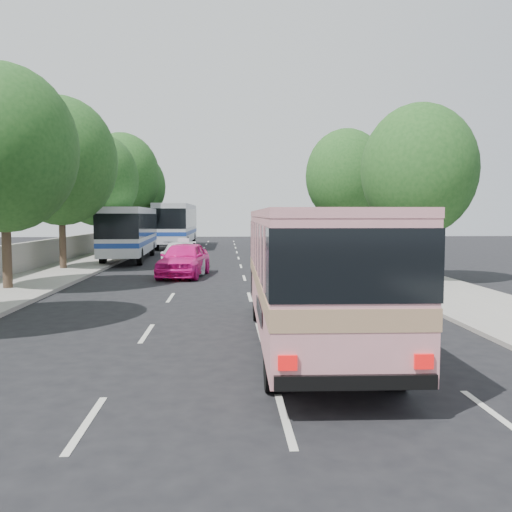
{
  "coord_description": "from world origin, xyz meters",
  "views": [
    {
      "loc": [
        0.14,
        -15.78,
        3.03
      ],
      "look_at": [
        1.17,
        2.93,
        1.6
      ],
      "focal_mm": 38.0,
      "sensor_mm": 36.0,
      "label": 1
    }
  ],
  "objects": [
    {
      "name": "white_pickup",
      "position": [
        -2.22,
        12.89,
        0.78
      ],
      "size": [
        2.81,
        5.6,
        1.56
      ],
      "primitive_type": "imported",
      "rotation": [
        0.0,
        0.0,
        0.12
      ],
      "color": "white",
      "rests_on": "ground"
    },
    {
      "name": "sidewalk_right",
      "position": [
        8.5,
        20.0,
        0.06
      ],
      "size": [
        4.0,
        90.0,
        0.12
      ],
      "primitive_type": "cube",
      "color": "#9E998E",
      "rests_on": "ground"
    },
    {
      "name": "sidewalk_left",
      "position": [
        -8.5,
        20.0,
        0.07
      ],
      "size": [
        4.0,
        90.0,
        0.15
      ],
      "primitive_type": "cube",
      "color": "#9E998E",
      "rests_on": "ground"
    },
    {
      "name": "taxi_roof_sign",
      "position": [
        -1.94,
        10.85,
        1.8
      ],
      "size": [
        0.57,
        0.25,
        0.18
      ],
      "primitive_type": "cube",
      "rotation": [
        0.0,
        0.0,
        -0.13
      ],
      "color": "silver",
      "rests_on": "pink_taxi"
    },
    {
      "name": "tree_left_b",
      "position": [
        -8.42,
        5.94,
        5.82
      ],
      "size": [
        5.7,
        5.7,
        8.88
      ],
      "color": "#38281E",
      "rests_on": "ground"
    },
    {
      "name": "pink_bus",
      "position": [
        2.07,
        -3.37,
        1.95
      ],
      "size": [
        2.68,
        9.87,
        3.14
      ],
      "rotation": [
        0.0,
        0.0,
        -0.02
      ],
      "color": "#D4888F",
      "rests_on": "ground"
    },
    {
      "name": "low_wall",
      "position": [
        -10.3,
        20.0,
        0.9
      ],
      "size": [
        0.3,
        90.0,
        1.5
      ],
      "primitive_type": "cube",
      "color": "#9E998E",
      "rests_on": "sidewalk_left"
    },
    {
      "name": "tour_coach_front",
      "position": [
        -6.3,
        21.01,
        2.1
      ],
      "size": [
        3.0,
        11.76,
        3.49
      ],
      "rotation": [
        0.0,
        0.0,
        0.04
      ],
      "color": "silver",
      "rests_on": "ground"
    },
    {
      "name": "pink_taxi",
      "position": [
        -1.94,
        10.85,
        0.85
      ],
      "size": [
        2.66,
        5.23,
        1.71
      ],
      "primitive_type": "imported",
      "rotation": [
        0.0,
        0.0,
        -0.13
      ],
      "color": "#F4158E",
      "rests_on": "ground"
    },
    {
      "name": "tree_left_c",
      "position": [
        -8.62,
        13.94,
        6.12
      ],
      "size": [
        6.0,
        6.0,
        9.35
      ],
      "color": "#38281E",
      "rests_on": "ground"
    },
    {
      "name": "tree_left_f",
      "position": [
        -8.62,
        37.94,
        6.0
      ],
      "size": [
        5.88,
        5.88,
        9.16
      ],
      "color": "#38281E",
      "rests_on": "ground"
    },
    {
      "name": "tree_right_near",
      "position": [
        8.78,
        7.94,
        5.2
      ],
      "size": [
        5.1,
        5.1,
        7.95
      ],
      "color": "#38281E",
      "rests_on": "ground"
    },
    {
      "name": "ground",
      "position": [
        0.0,
        0.0,
        0.0
      ],
      "size": [
        120.0,
        120.0,
        0.0
      ],
      "primitive_type": "plane",
      "color": "black",
      "rests_on": "ground"
    },
    {
      "name": "tree_left_d",
      "position": [
        -8.52,
        21.94,
        5.63
      ],
      "size": [
        5.52,
        5.52,
        8.6
      ],
      "color": "#38281E",
      "rests_on": "ground"
    },
    {
      "name": "tree_left_e",
      "position": [
        -8.42,
        29.94,
        6.43
      ],
      "size": [
        6.3,
        6.3,
        9.82
      ],
      "color": "#38281E",
      "rests_on": "ground"
    },
    {
      "name": "tree_right_far",
      "position": [
        9.08,
        23.94,
        6.12
      ],
      "size": [
        6.0,
        6.0,
        9.35
      ],
      "color": "#38281E",
      "rests_on": "ground"
    },
    {
      "name": "tour_coach_rear",
      "position": [
        -4.5,
        35.35,
        2.41
      ],
      "size": [
        3.01,
        13.4,
        4.0
      ],
      "rotation": [
        0.0,
        0.0,
        -0.01
      ],
      "color": "silver",
      "rests_on": "ground"
    }
  ]
}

